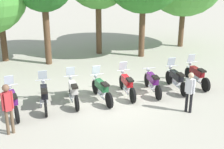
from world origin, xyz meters
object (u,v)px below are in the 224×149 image
object	(u,v)px
motorcycle_0	(13,101)
motorcycle_5	(152,82)
motorcycle_1	(44,95)
motorcycle_6	(176,79)
motorcycle_4	(127,84)
motorcycle_7	(197,75)
motorcycle_2	(73,91)
person_0	(8,105)
motorcycle_3	(101,89)
person_1	(190,90)

from	to	relation	value
motorcycle_0	motorcycle_5	distance (m)	5.96
motorcycle_1	motorcycle_6	bearing A→B (deg)	-85.70
motorcycle_4	motorcycle_7	xyz separation A→B (m)	(3.55, 0.34, 0.00)
motorcycle_1	motorcycle_2	size ratio (longest dim) A/B	1.00
motorcycle_4	person_0	world-z (taller)	person_0
motorcycle_2	motorcycle_5	size ratio (longest dim) A/B	1.00
motorcycle_7	motorcycle_6	bearing A→B (deg)	101.96
motorcycle_6	motorcycle_7	xyz separation A→B (m)	(1.18, 0.28, 0.00)
motorcycle_1	person_0	bearing A→B (deg)	146.12
motorcycle_0	motorcycle_5	size ratio (longest dim) A/B	0.99
motorcycle_4	motorcycle_6	xyz separation A→B (m)	(2.37, 0.06, 0.00)
motorcycle_0	motorcycle_3	distance (m)	3.57
motorcycle_5	motorcycle_6	xyz separation A→B (m)	(1.18, 0.07, 0.01)
motorcycle_6	person_1	size ratio (longest dim) A/B	1.35
motorcycle_2	motorcycle_7	xyz separation A→B (m)	(5.92, 0.52, 0.00)
motorcycle_3	motorcycle_6	xyz separation A→B (m)	(3.56, 0.31, 0.00)
motorcycle_2	person_1	world-z (taller)	person_1
motorcycle_4	person_0	bearing A→B (deg)	114.15
motorcycle_2	person_0	size ratio (longest dim) A/B	1.22
motorcycle_6	motorcycle_3	bearing A→B (deg)	94.33
motorcycle_0	person_1	distance (m)	6.78
motorcycle_2	motorcycle_7	distance (m)	5.95
motorcycle_1	person_1	xyz separation A→B (m)	(5.39, -1.82, 0.43)
motorcycle_4	person_1	bearing A→B (deg)	-140.50
motorcycle_1	motorcycle_3	bearing A→B (deg)	-87.02
motorcycle_1	motorcycle_6	world-z (taller)	same
motorcycle_6	motorcycle_4	bearing A→B (deg)	90.75
motorcycle_3	person_1	distance (m)	3.62
person_1	motorcycle_0	bearing A→B (deg)	-54.09
motorcycle_4	person_1	size ratio (longest dim) A/B	1.35
motorcycle_6	person_1	bearing A→B (deg)	165.98
motorcycle_1	motorcycle_3	world-z (taller)	same
motorcycle_1	motorcycle_5	bearing A→B (deg)	-85.50
motorcycle_3	motorcycle_6	size ratio (longest dim) A/B	0.99
motorcycle_0	person_1	size ratio (longest dim) A/B	1.33
motorcycle_4	motorcycle_5	distance (m)	1.19
motorcycle_3	motorcycle_7	world-z (taller)	same
motorcycle_0	motorcycle_4	bearing A→B (deg)	-93.08
motorcycle_0	motorcycle_3	bearing A→B (deg)	-94.57
motorcycle_1	motorcycle_6	size ratio (longest dim) A/B	1.00
person_1	motorcycle_6	bearing A→B (deg)	-144.12
motorcycle_2	motorcycle_5	xyz separation A→B (m)	(3.56, 0.17, -0.01)
motorcycle_0	person_1	world-z (taller)	person_1
motorcycle_4	motorcycle_6	distance (m)	2.37
motorcycle_0	motorcycle_7	bearing A→B (deg)	-93.97
motorcycle_1	motorcycle_2	world-z (taller)	same
motorcycle_1	motorcycle_4	world-z (taller)	same
motorcycle_4	person_1	world-z (taller)	person_1
motorcycle_0	motorcycle_3	world-z (taller)	same
motorcycle_1	motorcycle_5	size ratio (longest dim) A/B	1.00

